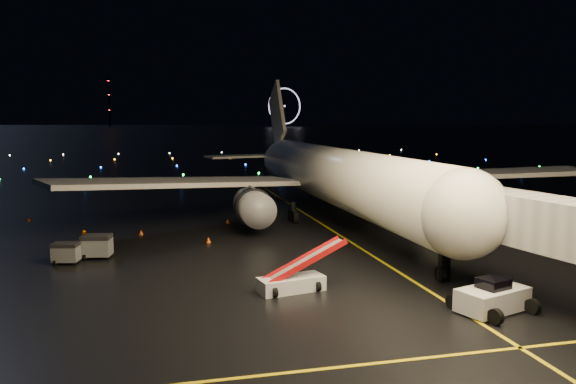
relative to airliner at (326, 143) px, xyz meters
name	(u,v)px	position (x,y,z in m)	size (l,w,h in m)	color
ground	(163,138)	(-13.46, 273.47, -8.31)	(2000.00, 2000.00, 0.00)	black
lane_centre	(347,240)	(-1.46, -11.53, -8.30)	(0.25, 80.00, 0.02)	yellow
airliner	(326,143)	(0.00, 0.00, 0.00)	(58.66, 55.73, 16.62)	silver
pushback_tug	(493,295)	(0.23, -31.61, -7.32)	(4.15, 2.17, 1.98)	silver
belt_loader	(291,268)	(-10.09, -25.19, -6.80)	(6.23, 1.70, 3.02)	silver
crew_c	(84,241)	(-24.25, -10.85, -7.38)	(1.09, 0.46, 1.87)	orange
safety_cone_0	(208,240)	(-13.91, -9.69, -8.05)	(0.45, 0.45, 0.51)	#F9580E
safety_cone_1	(228,221)	(-11.01, -0.62, -8.06)	(0.44, 0.44, 0.50)	#F9580E
safety_cone_2	(141,232)	(-19.84, -4.61, -8.07)	(0.43, 0.43, 0.48)	#F9580E
safety_cone_3	(29,219)	(-31.79, 5.28, -8.04)	(0.47, 0.47, 0.54)	#F9580E
ferris_wheel	(285,108)	(156.54, 693.47, 17.69)	(50.00, 4.00, 52.00)	black
radio_mast	(109,102)	(-73.46, 713.47, 23.69)	(1.80, 1.80, 64.00)	black
taxiway_lights	(175,164)	(-13.46, 79.47, -8.13)	(164.00, 92.00, 0.36)	black
baggage_cart_0	(97,246)	(-23.04, -13.22, -7.38)	(2.20, 1.54, 1.87)	slate
baggage_cart_1	(66,253)	(-25.19, -14.41, -7.51)	(1.88, 1.32, 1.60)	slate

